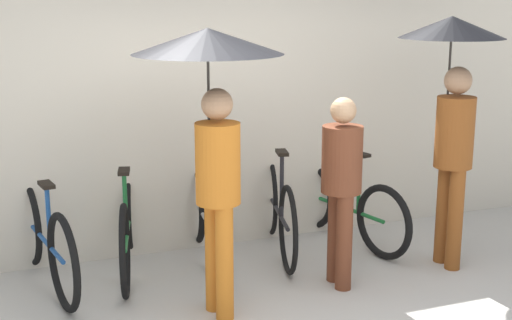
% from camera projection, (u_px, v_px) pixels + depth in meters
% --- Properties ---
extents(back_wall, '(11.28, 0.12, 2.57)m').
position_uv_depth(back_wall, '(191.00, 110.00, 6.37)').
color(back_wall, beige).
rests_on(back_wall, ground).
extents(parked_bicycle_0, '(0.48, 1.82, 1.01)m').
position_uv_depth(parked_bicycle_0, '(44.00, 239.00, 5.70)').
color(parked_bicycle_0, black).
rests_on(parked_bicycle_0, ground).
extents(parked_bicycle_1, '(0.58, 1.78, 1.04)m').
position_uv_depth(parked_bicycle_1, '(128.00, 226.00, 6.00)').
color(parked_bicycle_1, black).
rests_on(parked_bicycle_1, ground).
extents(parked_bicycle_2, '(0.44, 1.74, 1.00)m').
position_uv_depth(parked_bicycle_2, '(205.00, 216.00, 6.24)').
color(parked_bicycle_2, black).
rests_on(parked_bicycle_2, ground).
extents(parked_bicycle_3, '(0.57, 1.73, 1.04)m').
position_uv_depth(parked_bicycle_3, '(278.00, 209.00, 6.44)').
color(parked_bicycle_3, black).
rests_on(parked_bicycle_3, ground).
extents(parked_bicycle_4, '(0.55, 1.68, 1.10)m').
position_uv_depth(parked_bicycle_4, '(345.00, 206.00, 6.69)').
color(parked_bicycle_4, black).
rests_on(parked_bicycle_4, ground).
extents(pedestrian_leading, '(1.07, 1.07, 2.07)m').
position_uv_depth(pedestrian_leading, '(211.00, 89.00, 4.96)').
color(pedestrian_leading, '#C66B1E').
rests_on(pedestrian_leading, ground).
extents(pedestrian_center, '(0.32, 0.32, 1.53)m').
position_uv_depth(pedestrian_center, '(341.00, 179.00, 5.58)').
color(pedestrian_center, brown).
rests_on(pedestrian_center, ground).
extents(pedestrian_trailing, '(0.88, 0.88, 2.12)m').
position_uv_depth(pedestrian_trailing, '(453.00, 80.00, 5.90)').
color(pedestrian_trailing, brown).
rests_on(pedestrian_trailing, ground).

